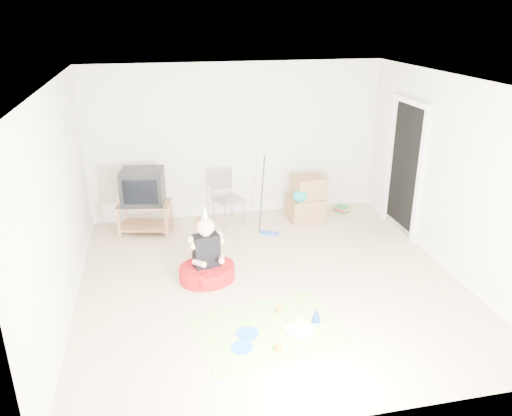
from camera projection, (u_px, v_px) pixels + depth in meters
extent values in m
plane|color=#C3AB8C|center=(270.00, 281.00, 6.66)|extent=(5.00, 5.00, 0.00)
cube|color=black|center=(405.00, 170.00, 7.85)|extent=(0.02, 0.90, 2.05)
cube|color=#956443|center=(144.00, 204.00, 7.94)|extent=(0.90, 0.67, 0.03)
cube|color=#956443|center=(146.00, 225.00, 8.08)|extent=(0.90, 0.67, 0.03)
cube|color=#956443|center=(119.00, 223.00, 7.83)|extent=(0.06, 0.06, 0.51)
cube|color=#956443|center=(166.00, 223.00, 7.82)|extent=(0.06, 0.06, 0.51)
cube|color=#956443|center=(126.00, 212.00, 8.24)|extent=(0.06, 0.06, 0.51)
cube|color=#956443|center=(171.00, 212.00, 8.23)|extent=(0.06, 0.06, 0.51)
cube|color=black|center=(143.00, 187.00, 7.83)|extent=(0.71, 0.62, 0.55)
cube|color=#939398|center=(228.00, 199.00, 8.25)|extent=(0.55, 0.54, 0.03)
cylinder|color=#939398|center=(219.00, 201.00, 8.14)|extent=(0.02, 0.02, 0.93)
cylinder|color=#939398|center=(238.00, 196.00, 8.35)|extent=(0.02, 0.02, 0.93)
cube|color=#956E48|center=(306.00, 209.00, 8.55)|extent=(0.63, 0.50, 0.39)
cube|color=#956E48|center=(309.00, 187.00, 8.45)|extent=(0.57, 0.47, 0.36)
ellipsoid|color=#0C8E87|center=(300.00, 196.00, 8.27)|extent=(0.26, 0.18, 0.21)
cube|color=blue|center=(269.00, 233.00, 8.04)|extent=(0.32, 0.23, 0.03)
cylinder|color=black|center=(269.00, 198.00, 7.82)|extent=(0.19, 0.38, 1.19)
cube|color=#287934|center=(341.00, 210.00, 8.95)|extent=(0.26, 0.29, 0.03)
cube|color=red|center=(342.00, 209.00, 8.94)|extent=(0.26, 0.29, 0.03)
cube|color=#C9BE8E|center=(342.00, 208.00, 8.94)|extent=(0.26, 0.28, 0.03)
cube|color=#287934|center=(342.00, 206.00, 8.93)|extent=(0.25, 0.26, 0.03)
cylinder|color=#AB0F12|center=(207.00, 273.00, 6.66)|extent=(0.89, 0.89, 0.20)
cube|color=black|center=(206.00, 251.00, 6.54)|extent=(0.37, 0.26, 0.45)
sphere|color=#E2B097|center=(205.00, 227.00, 6.41)|extent=(0.28, 0.28, 0.24)
cone|color=silver|center=(205.00, 212.00, 6.33)|extent=(0.12, 0.12, 0.18)
cube|color=#FB347C|center=(268.00, 329.00, 5.65)|extent=(1.79, 1.42, 0.01)
cube|color=white|center=(299.00, 330.00, 5.57)|extent=(0.34, 0.31, 0.07)
cube|color=#3DAC5E|center=(299.00, 332.00, 5.58)|extent=(0.34, 0.31, 0.01)
cylinder|color=beige|center=(295.00, 330.00, 5.46)|extent=(0.01, 0.01, 0.07)
cylinder|color=beige|center=(298.00, 329.00, 5.48)|extent=(0.01, 0.01, 0.07)
cylinder|color=beige|center=(300.00, 328.00, 5.50)|extent=(0.01, 0.01, 0.07)
cylinder|color=beige|center=(303.00, 326.00, 5.52)|extent=(0.01, 0.01, 0.07)
cylinder|color=beige|center=(306.00, 325.00, 5.54)|extent=(0.01, 0.01, 0.07)
cylinder|color=beige|center=(308.00, 324.00, 5.56)|extent=(0.01, 0.01, 0.07)
cylinder|color=beige|center=(290.00, 326.00, 5.52)|extent=(0.01, 0.01, 0.07)
cylinder|color=beige|center=(293.00, 325.00, 5.54)|extent=(0.01, 0.01, 0.07)
cylinder|color=beige|center=(295.00, 324.00, 5.56)|extent=(0.01, 0.01, 0.07)
cylinder|color=beige|center=(298.00, 323.00, 5.58)|extent=(0.01, 0.01, 0.07)
cylinder|color=beige|center=(301.00, 321.00, 5.60)|extent=(0.01, 0.01, 0.07)
cylinder|color=beige|center=(303.00, 320.00, 5.62)|extent=(0.01, 0.01, 0.07)
cylinder|color=blue|center=(248.00, 333.00, 5.56)|extent=(0.30, 0.30, 0.01)
cylinder|color=blue|center=(242.00, 347.00, 5.33)|extent=(0.26, 0.26, 0.01)
cylinder|color=orange|center=(279.00, 310.00, 5.94)|extent=(0.10, 0.10, 0.08)
cylinder|color=orange|center=(279.00, 347.00, 5.27)|extent=(0.09, 0.09, 0.09)
cone|color=#1A44B8|center=(316.00, 315.00, 5.76)|extent=(0.14, 0.14, 0.17)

